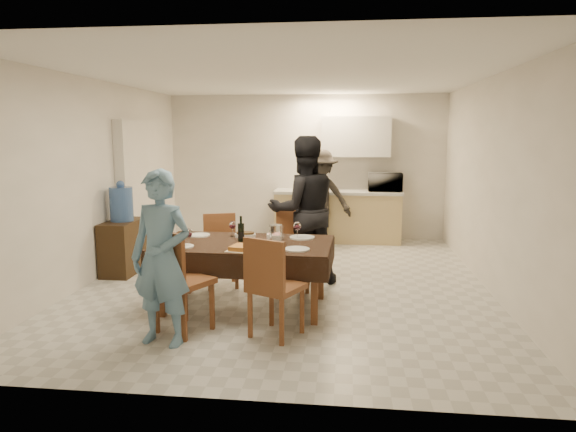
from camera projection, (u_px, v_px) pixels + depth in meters
name	position (u px, v px, depth m)	size (l,w,h in m)	color
floor	(286.00, 282.00, 6.65)	(5.00, 6.00, 0.02)	beige
ceiling	(286.00, 76.00, 6.23)	(5.00, 6.00, 0.02)	white
wall_back	(306.00, 167.00, 9.38)	(5.00, 0.02, 2.60)	silver
wall_front	(234.00, 223.00, 3.50)	(5.00, 0.02, 2.60)	silver
wall_left	(97.00, 180.00, 6.72)	(0.02, 6.00, 2.60)	silver
wall_right	(493.00, 184.00, 6.16)	(0.02, 6.00, 2.60)	silver
stub_partition	(140.00, 189.00, 7.93)	(0.15, 1.40, 2.10)	silver
kitchen_base_cabinet	(337.00, 217.00, 9.14)	(2.20, 0.60, 0.86)	tan
kitchen_worktop	(338.00, 192.00, 9.07)	(2.24, 0.64, 0.05)	#B8B8B2
upper_cabinet	(356.00, 137.00, 9.02)	(1.20, 0.34, 0.70)	silver
dining_table	(245.00, 245.00, 5.58)	(1.91, 1.15, 0.73)	black
chair_near_left	(180.00, 272.00, 4.81)	(0.63, 0.65, 0.55)	brown
chair_near_right	(275.00, 278.00, 4.72)	(0.59, 0.61, 0.52)	brown
chair_far_left	(220.00, 245.00, 6.31)	(0.52, 0.54, 0.49)	brown
chair_far_right	(292.00, 242.00, 6.19)	(0.47, 0.47, 0.54)	brown
console	(124.00, 247.00, 7.05)	(0.39, 0.79, 0.73)	black
water_jug	(121.00, 204.00, 6.96)	(0.31, 0.31, 0.46)	#3F66AD
wine_bottle	(241.00, 229.00, 5.61)	(0.07, 0.07, 0.28)	black
water_pitcher	(276.00, 235.00, 5.47)	(0.14, 0.14, 0.21)	white
savoury_tart	(247.00, 248.00, 5.19)	(0.38, 0.28, 0.05)	#A96C31
salad_bowl	(274.00, 237.00, 5.71)	(0.17, 0.17, 0.07)	white
mushroom_dish	(245.00, 236.00, 5.85)	(0.22, 0.22, 0.04)	white
wine_glass_a	(188.00, 237.00, 5.38)	(0.08, 0.08, 0.19)	white
wine_glass_b	(297.00, 230.00, 5.74)	(0.09, 0.09, 0.20)	white
wine_glass_c	(233.00, 229.00, 5.88)	(0.08, 0.08, 0.18)	white
plate_near_left	(183.00, 246.00, 5.35)	(0.24, 0.24, 0.01)	white
plate_near_right	(297.00, 249.00, 5.21)	(0.26, 0.26, 0.02)	white
plate_far_left	(199.00, 235.00, 5.94)	(0.26, 0.26, 0.01)	white
plate_far_right	(302.00, 237.00, 5.80)	(0.28, 0.28, 0.02)	white
microwave	(385.00, 182.00, 8.94)	(0.58, 0.39, 0.32)	silver
person_near	(161.00, 258.00, 4.60)	(0.58, 0.38, 1.60)	#5C85A8
person_far	(303.00, 210.00, 6.51)	(0.91, 0.71, 1.88)	black
person_kitchen	(320.00, 198.00, 8.67)	(1.06, 0.61, 1.64)	black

